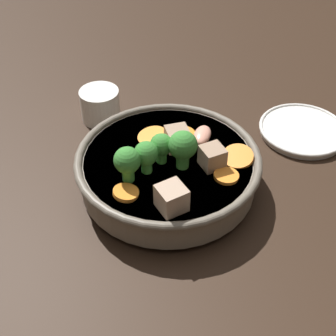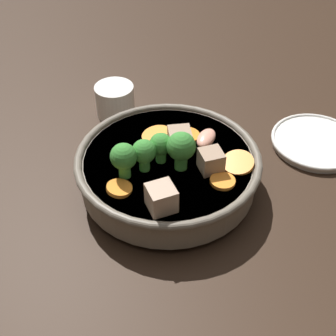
# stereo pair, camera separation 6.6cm
# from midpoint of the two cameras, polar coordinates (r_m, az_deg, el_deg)

# --- Properties ---
(ground_plane) EXTENTS (3.00, 3.00, 0.00)m
(ground_plane) POSITION_cam_midpoint_polar(r_m,az_deg,el_deg) (0.69, -2.76, -2.41)
(ground_plane) COLOR black
(stirfry_bowl) EXTENTS (0.26, 0.26, 0.11)m
(stirfry_bowl) POSITION_cam_midpoint_polar(r_m,az_deg,el_deg) (0.66, -2.85, 0.01)
(stirfry_bowl) COLOR slate
(stirfry_bowl) RESTS_ON ground_plane
(side_saucer) EXTENTS (0.14, 0.14, 0.01)m
(side_saucer) POSITION_cam_midpoint_polar(r_m,az_deg,el_deg) (0.80, 13.85, 4.41)
(side_saucer) COLOR white
(side_saucer) RESTS_ON ground_plane
(tea_cup) EXTENTS (0.07, 0.07, 0.06)m
(tea_cup) POSITION_cam_midpoint_polar(r_m,az_deg,el_deg) (0.81, -10.60, 7.49)
(tea_cup) COLOR white
(tea_cup) RESTS_ON ground_plane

